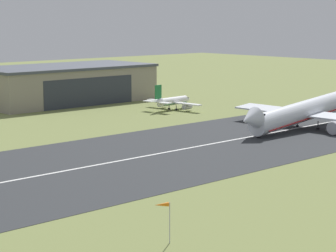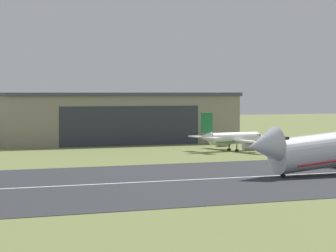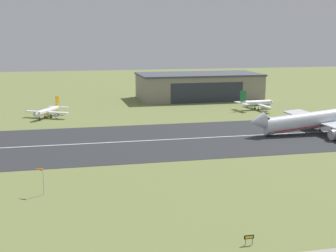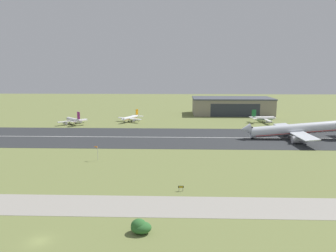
% 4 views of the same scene
% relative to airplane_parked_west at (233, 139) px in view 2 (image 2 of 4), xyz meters
% --- Properties ---
extents(hangar_building, '(61.56, 31.01, 13.03)m').
position_rel_airplane_parked_west_xyz_m(hangar_building, '(-14.67, 40.43, 3.79)').
color(hangar_building, gray).
rests_on(hangar_building, ground_plane).
extents(airplane_parked_west, '(17.72, 22.44, 8.63)m').
position_rel_airplane_parked_west_xyz_m(airplane_parked_west, '(0.00, 0.00, 0.00)').
color(airplane_parked_west, white).
rests_on(airplane_parked_west, ground_plane).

